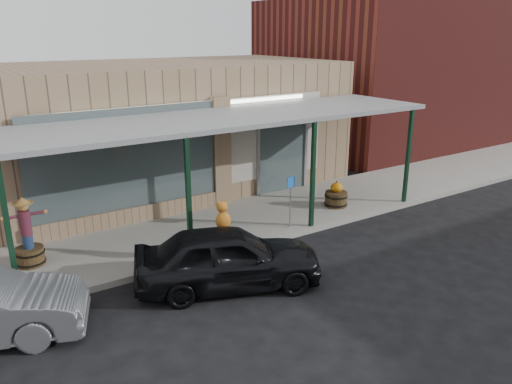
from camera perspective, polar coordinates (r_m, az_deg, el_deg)
ground at (r=11.16m, az=6.09°, el=-9.88°), size 120.00×120.00×0.00m
sidewalk at (r=13.83m, az=-3.36°, el=-3.80°), size 40.00×3.20×0.15m
storefront at (r=17.24m, az=-11.16°, el=7.25°), size 12.00×6.25×4.20m
awning at (r=13.00m, az=-3.51°, el=8.25°), size 12.00×3.00×3.04m
block_buildings_near at (r=18.79m, az=-6.92°, el=13.46°), size 61.00×8.00×8.00m
barrel_scarecrow at (r=12.29m, az=-24.60°, el=-5.27°), size 0.96×0.77×1.60m
barrel_pumpkin at (r=15.17m, az=9.13°, el=-0.59°), size 0.87×0.87×0.79m
handicap_sign at (r=13.21m, az=3.97°, el=-0.34°), size 0.29×0.09×1.41m
parked_sedan at (r=10.56m, az=-3.19°, el=-7.45°), size 4.20×2.86×1.62m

